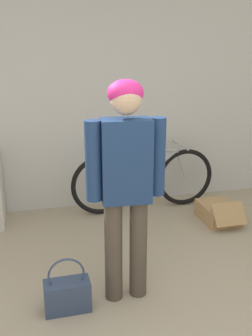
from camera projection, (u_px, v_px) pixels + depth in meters
The scene contains 5 objects.
wall_back at pixel (83, 99), 4.49m from camera, with size 8.00×0.07×2.60m.
person at pixel (126, 174), 2.81m from camera, with size 0.58×0.25×1.68m.
bicycle at pixel (144, 180), 4.62m from camera, with size 1.74×0.46×0.78m.
handbag at pixel (67, 294), 2.91m from camera, with size 0.34×0.17×0.43m.
cardboard_box at pixel (218, 213), 4.39m from camera, with size 0.37×0.56×0.28m.
Camera 1 is at (-0.66, -1.77, 1.91)m, focal length 42.00 mm.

